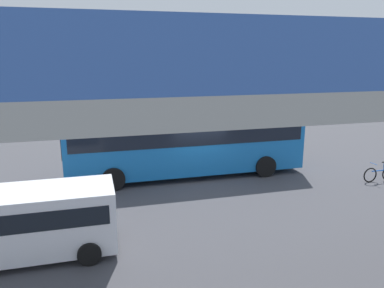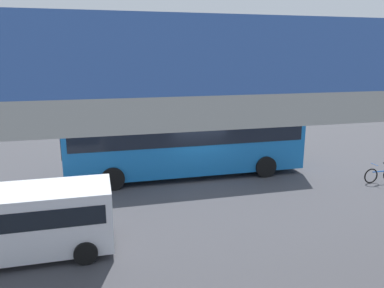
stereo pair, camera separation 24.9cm
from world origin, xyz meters
name	(u,v)px [view 1 (the left image)]	position (x,y,z in m)	size (l,w,h in m)	color
ground	(197,179)	(0.00, 0.00, 0.00)	(80.00, 80.00, 0.00)	#424247
city_bus	(186,138)	(0.33, -0.80, 1.88)	(11.54, 2.85, 3.15)	#196BB7
parked_van	(32,219)	(6.65, 5.46, 1.18)	(4.80, 2.17, 2.05)	silver
bicycle_blue	(379,174)	(-8.25, 2.59, 0.37)	(1.77, 0.44, 0.96)	black
pedestrian	(278,138)	(-6.27, -3.72, 0.89)	(0.38, 0.38, 1.79)	#2D2D38
traffic_sign	(158,130)	(1.32, -3.07, 1.89)	(0.08, 0.60, 2.80)	slate
lane_dash_leftmost	(249,157)	(-4.00, -3.00, 0.00)	(2.00, 0.20, 0.01)	silver
lane_dash_left	(182,162)	(0.00, -3.00, 0.00)	(2.00, 0.20, 0.01)	silver
lane_dash_centre	(110,168)	(4.00, -3.00, 0.00)	(2.00, 0.20, 0.01)	silver
pedestrian_overpass	(342,113)	(0.00, 10.27, 4.77)	(30.94, 2.60, 6.43)	#9E9E99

